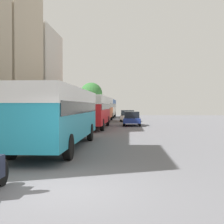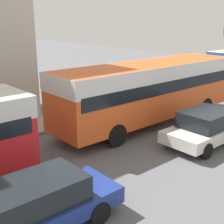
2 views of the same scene
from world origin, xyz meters
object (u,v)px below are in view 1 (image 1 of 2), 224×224
bus_lead (59,110)px  pedestrian_near_curb (49,117)px  bus_rear (107,106)px  car_far_curb (132,118)px  car_crossing (128,116)px  bus_third_in_line (101,106)px  bus_following (93,107)px

bus_lead → pedestrian_near_curb: 14.69m
bus_rear → car_far_curb: bearing=-78.9°
car_crossing → bus_rear: bearing=-73.7°
car_far_curb → bus_third_in_line: bearing=-65.0°
bus_third_in_line → bus_rear: 11.89m
bus_third_in_line → car_crossing: 3.71m
bus_following → car_crossing: size_ratio=2.59×
bus_rear → pedestrian_near_curb: (-3.82, -23.73, -1.03)m
bus_lead → bus_following: 13.55m
bus_third_in_line → pedestrian_near_curb: bus_third_in_line is taller
bus_following → car_far_curb: 5.40m
bus_lead → bus_following: (0.07, 13.55, 0.02)m
pedestrian_near_curb → bus_third_in_line: bearing=71.9°
bus_rear → bus_lead: bearing=-89.5°
car_crossing → pedestrian_near_curb: bearing=57.6°
bus_following → pedestrian_near_curb: bus_following is taller
bus_lead → bus_third_in_line: (-0.28, 25.90, 0.13)m
bus_rear → car_crossing: bearing=-73.7°
bus_lead → bus_following: bearing=89.7°
bus_lead → car_crossing: 25.91m
bus_lead → car_far_curb: (3.68, 17.39, -1.12)m
bus_following → bus_third_in_line: bearing=91.6°
bus_following → pedestrian_near_curb: 4.35m
bus_following → bus_rear: 24.24m
bus_lead → bus_following: bus_following is taller
bus_rear → car_crossing: 12.67m
car_crossing → bus_following: bearing=75.5°
bus_rear → car_crossing: size_ratio=2.40×
bus_lead → bus_rear: 37.79m
bus_following → bus_rear: bearing=90.9°
bus_lead → bus_third_in_line: bearing=90.6°
car_far_curb → pedestrian_near_curb: size_ratio=2.80×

